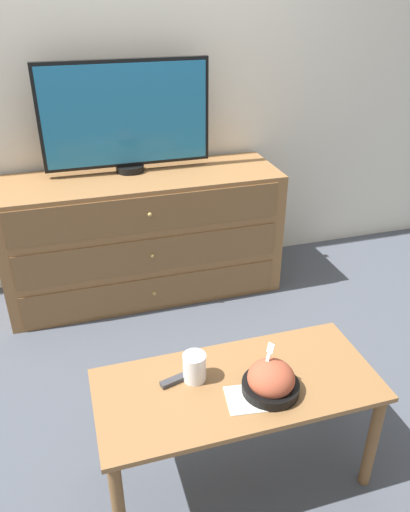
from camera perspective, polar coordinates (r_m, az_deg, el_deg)
name	(u,v)px	position (r m, az deg, el deg)	size (l,w,h in m)	color
ground_plane	(127,269)	(3.51, -8.96, -1.53)	(12.00, 12.00, 0.00)	#474C56
wall_back	(109,72)	(3.10, -10.95, 19.94)	(12.00, 0.05, 2.60)	silver
dresser	(144,236)	(3.09, -7.01, 2.28)	(1.64, 0.53, 0.77)	olive
tv	(126,117)	(2.95, -9.02, 15.47)	(0.96, 0.17, 0.63)	black
coffee_table	(237,398)	(1.92, 3.68, -15.91)	(1.03, 0.46, 0.47)	olive
takeout_bowl	(271,381)	(1.82, 7.53, -13.96)	(0.20, 0.20, 0.18)	black
drink_cup	(194,369)	(1.85, -1.21, -12.74)	(0.09, 0.09, 0.11)	white
napkin	(246,399)	(1.81, 4.74, -15.96)	(0.16, 0.16, 0.00)	silver
remote_control	(180,378)	(1.88, -2.88, -13.76)	(0.16, 0.07, 0.02)	#38383D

